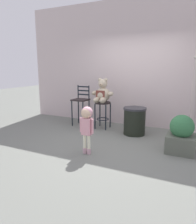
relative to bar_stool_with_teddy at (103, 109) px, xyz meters
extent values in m
plane|color=slate|center=(0.72, -0.99, -0.52)|extent=(24.00, 24.00, 0.00)
cube|color=beige|center=(0.72, 0.80, 1.18)|extent=(6.83, 0.30, 3.39)
cylinder|color=black|center=(0.00, 0.00, 0.18)|extent=(0.41, 0.41, 0.04)
cylinder|color=black|center=(-0.16, -0.16, -0.18)|extent=(0.03, 0.03, 0.67)
cylinder|color=black|center=(0.16, -0.16, -0.18)|extent=(0.03, 0.03, 0.67)
cylinder|color=black|center=(-0.16, 0.16, -0.18)|extent=(0.03, 0.03, 0.67)
cylinder|color=black|center=(0.16, 0.16, -0.18)|extent=(0.03, 0.03, 0.67)
torus|color=black|center=(0.00, 0.00, -0.27)|extent=(0.33, 0.33, 0.02)
sphere|color=#B3A48B|center=(0.00, 0.00, 0.39)|extent=(0.38, 0.38, 0.38)
cube|color=brown|center=(0.00, -0.16, 0.40)|extent=(0.24, 0.03, 0.23)
sphere|color=#B3A48B|center=(0.00, 0.00, 0.68)|extent=(0.24, 0.24, 0.24)
ellipsoid|color=tan|center=(0.00, -0.10, 0.67)|extent=(0.10, 0.08, 0.07)
sphere|color=black|center=(0.00, -0.13, 0.67)|extent=(0.03, 0.03, 0.03)
sphere|color=#B3A48B|center=(-0.08, 0.00, 0.78)|extent=(0.10, 0.10, 0.10)
sphere|color=#B3A48B|center=(0.08, 0.00, 0.78)|extent=(0.10, 0.10, 0.10)
ellipsoid|color=#B3A48B|center=(-0.23, -0.03, 0.43)|extent=(0.13, 0.21, 0.12)
ellipsoid|color=#B3A48B|center=(0.23, -0.03, 0.43)|extent=(0.13, 0.21, 0.12)
ellipsoid|color=#B3A48B|center=(-0.09, -0.18, 0.27)|extent=(0.13, 0.32, 0.15)
ellipsoid|color=#B3A48B|center=(0.09, -0.18, 0.27)|extent=(0.13, 0.32, 0.15)
cylinder|color=#CD9FAB|center=(0.40, -1.72, -0.46)|extent=(0.08, 0.08, 0.11)
cylinder|color=#E8E5C4|center=(0.40, -1.72, -0.28)|extent=(0.06, 0.06, 0.27)
cylinder|color=#CD9FAB|center=(0.49, -1.72, -0.46)|extent=(0.08, 0.08, 0.11)
cylinder|color=#E8E5C4|center=(0.49, -1.72, -0.28)|extent=(0.06, 0.06, 0.27)
cube|color=pink|center=(0.44, -1.72, 0.02)|extent=(0.19, 0.11, 0.32)
cylinder|color=pink|center=(0.32, -1.72, 0.04)|extent=(0.05, 0.05, 0.27)
cylinder|color=pink|center=(0.57, -1.72, 0.04)|extent=(0.05, 0.05, 0.27)
sphere|color=#D8B293|center=(0.44, -1.72, 0.27)|extent=(0.20, 0.20, 0.20)
sphere|color=#DC9CAB|center=(0.44, -1.69, 0.28)|extent=(0.21, 0.21, 0.21)
cylinder|color=black|center=(0.92, -0.16, -0.21)|extent=(0.52, 0.52, 0.61)
cylinder|color=#2D2D33|center=(0.92, -0.16, 0.12)|extent=(0.55, 0.55, 0.05)
cylinder|color=#AEAAA2|center=(2.19, -0.03, -0.43)|extent=(0.32, 0.32, 0.18)
cube|color=black|center=(-0.69, 0.01, 0.21)|extent=(0.41, 0.41, 0.03)
cylinder|color=black|center=(-0.87, -0.16, -0.16)|extent=(0.03, 0.03, 0.71)
cylinder|color=black|center=(-0.51, -0.16, -0.16)|extent=(0.03, 0.03, 0.71)
cylinder|color=black|center=(-0.87, 0.19, -0.16)|extent=(0.03, 0.03, 0.71)
cylinder|color=black|center=(-0.51, 0.19, -0.16)|extent=(0.03, 0.03, 0.71)
cylinder|color=black|center=(-0.87, 0.19, 0.41)|extent=(0.03, 0.03, 0.37)
cylinder|color=black|center=(-0.51, 0.19, 0.41)|extent=(0.03, 0.03, 0.37)
cube|color=black|center=(-0.69, 0.19, 0.34)|extent=(0.35, 0.02, 0.04)
cube|color=black|center=(-0.69, 0.19, 0.45)|extent=(0.35, 0.02, 0.04)
cube|color=black|center=(-0.69, 0.19, 0.56)|extent=(0.35, 0.02, 0.04)
cube|color=#555A4E|center=(2.04, -0.87, -0.35)|extent=(0.53, 0.53, 0.34)
sphere|color=#316A40|center=(2.04, -0.87, -0.01)|extent=(0.45, 0.45, 0.45)
camera|label=1|loc=(2.27, -5.05, 1.09)|focal=34.04mm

